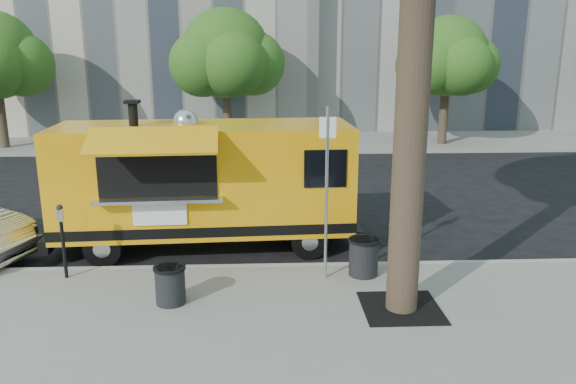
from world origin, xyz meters
name	(u,v)px	position (x,y,z in m)	size (l,w,h in m)	color
ground	(240,255)	(0.00, 0.00, 0.00)	(120.00, 120.00, 0.00)	black
sidewalk	(229,358)	(0.00, -4.00, 0.07)	(60.00, 6.00, 0.15)	gray
curb	(238,269)	(0.00, -0.93, 0.07)	(60.00, 0.14, 0.16)	#999993
far_sidewalk	(252,142)	(0.00, 13.50, 0.07)	(60.00, 5.00, 0.15)	gray
tree_well	(401,308)	(2.60, -2.80, 0.15)	(1.20, 1.20, 0.02)	black
far_tree_b	(226,54)	(-1.00, 12.70, 3.83)	(3.60, 3.60, 5.50)	#33261C
far_tree_c	(447,57)	(8.00, 12.40, 3.72)	(3.24, 3.24, 5.21)	#33261C
sign_post	(327,184)	(1.55, -1.55, 1.85)	(0.28, 0.06, 3.00)	silver
parking_meter	(62,233)	(-3.00, -1.35, 0.98)	(0.11, 0.11, 1.33)	black
food_truck	(204,181)	(-0.73, 0.49, 1.44)	(6.32, 3.10, 3.06)	#F5A30C
trash_bin_left	(170,284)	(-1.00, -2.45, 0.48)	(0.51, 0.51, 0.61)	black
trash_bin_right	(364,256)	(2.24, -1.45, 0.51)	(0.56, 0.56, 0.67)	black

